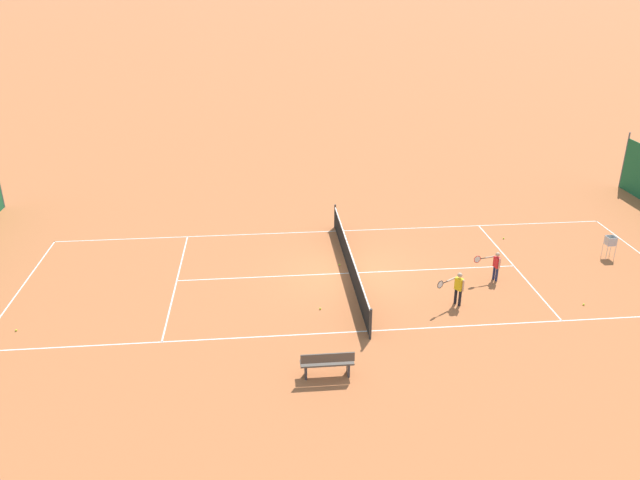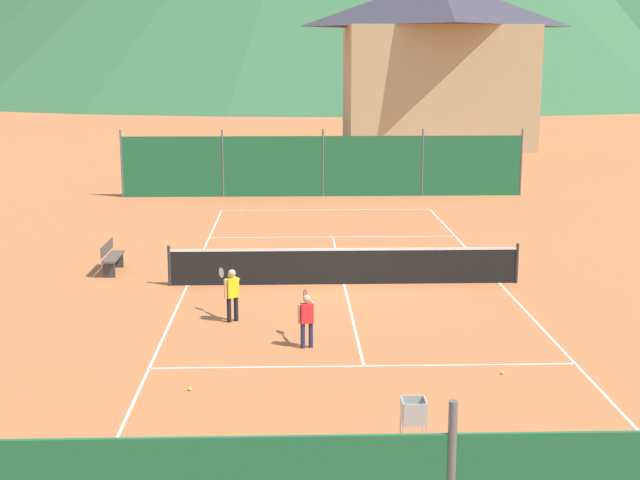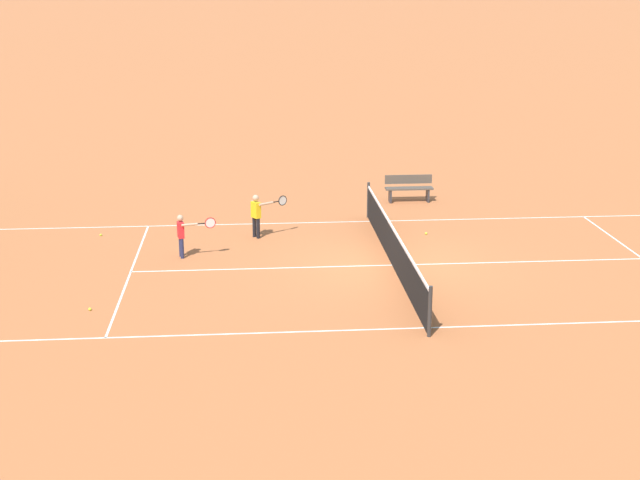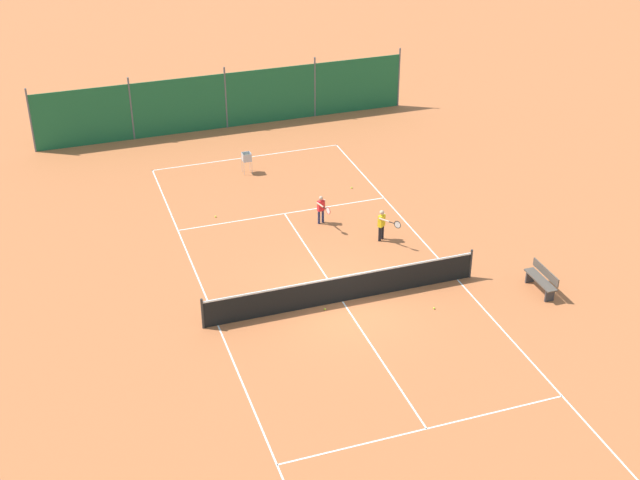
% 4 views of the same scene
% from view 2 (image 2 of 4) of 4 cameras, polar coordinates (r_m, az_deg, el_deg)
% --- Properties ---
extents(ground_plane, '(600.00, 600.00, 0.00)m').
position_cam_2_polar(ground_plane, '(23.38, 1.55, -2.84)').
color(ground_plane, '#BC6638').
extents(court_line_markings, '(8.25, 23.85, 0.01)m').
position_cam_2_polar(court_line_markings, '(23.38, 1.55, -2.83)').
color(court_line_markings, white).
rests_on(court_line_markings, ground).
extents(tennis_net, '(9.18, 0.08, 1.06)m').
position_cam_2_polar(tennis_net, '(23.26, 1.56, -1.65)').
color(tennis_net, '#2D2D2D').
rests_on(tennis_net, ground).
extents(windscreen_fence_far, '(17.28, 0.08, 2.90)m').
position_cam_2_polar(windscreen_fence_far, '(38.40, 0.19, 4.75)').
color(windscreen_fence_far, '#1E6038').
rests_on(windscreen_fence_far, ground).
extents(player_far_baseline, '(0.37, 0.99, 1.12)m').
position_cam_2_polar(player_far_baseline, '(18.16, -0.86, -4.88)').
color(player_far_baseline, '#23284C').
rests_on(player_far_baseline, ground).
extents(player_far_service, '(0.55, 1.00, 1.20)m').
position_cam_2_polar(player_far_service, '(20.03, -5.69, -3.25)').
color(player_far_service, black).
rests_on(player_far_service, ground).
extents(tennis_ball_far_corner, '(0.07, 0.07, 0.07)m').
position_cam_2_polar(tennis_ball_far_corner, '(23.69, 3.18, -2.58)').
color(tennis_ball_far_corner, '#CCE033').
rests_on(tennis_ball_far_corner, ground).
extents(tennis_ball_alley_left, '(0.07, 0.07, 0.07)m').
position_cam_2_polar(tennis_ball_alley_left, '(24.68, -4.68, -2.03)').
color(tennis_ball_alley_left, '#CCE033').
rests_on(tennis_ball_alley_left, ground).
extents(tennis_ball_mid_court, '(0.07, 0.07, 0.07)m').
position_cam_2_polar(tennis_ball_mid_court, '(17.13, 11.61, -8.33)').
color(tennis_ball_mid_court, '#CCE033').
rests_on(tennis_ball_mid_court, ground).
extents(tennis_ball_near_corner, '(0.07, 0.07, 0.07)m').
position_cam_2_polar(tennis_ball_near_corner, '(34.20, -4.61, 1.74)').
color(tennis_ball_near_corner, '#CCE033').
rests_on(tennis_ball_near_corner, ground).
extents(tennis_ball_service_box, '(0.07, 0.07, 0.07)m').
position_cam_2_polar(tennis_ball_service_box, '(16.17, -8.32, -9.41)').
color(tennis_ball_service_box, '#CCE033').
rests_on(tennis_ball_service_box, ground).
extents(ball_hopper, '(0.36, 0.36, 0.89)m').
position_cam_2_polar(ball_hopper, '(13.35, 6.01, -11.08)').
color(ball_hopper, '#B7B7BC').
rests_on(ball_hopper, ground).
extents(courtside_bench, '(0.36, 1.50, 0.84)m').
position_cam_2_polar(courtside_bench, '(25.22, -13.20, -1.03)').
color(courtside_bench, '#51473D').
rests_on(courtside_bench, ground).
extents(alpine_chalet, '(13.00, 10.00, 11.20)m').
position_cam_2_polar(alpine_chalet, '(61.56, 7.43, 11.36)').
color(alpine_chalet, tan).
rests_on(alpine_chalet, ground).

